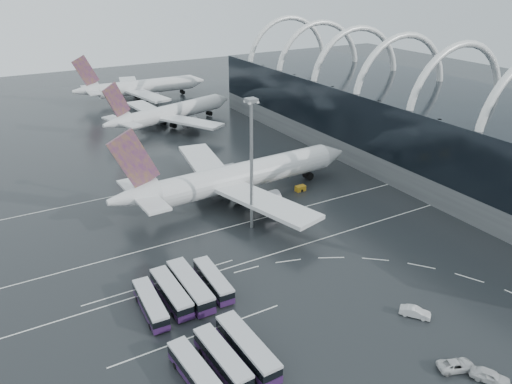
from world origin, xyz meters
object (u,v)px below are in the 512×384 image
bus_row_near_c (190,286)px  gse_cart_belly_b (301,167)px  airliner_gate_b (170,113)px  airliner_main (236,178)px  bus_row_near_b (171,293)px  bus_row_far_a (196,373)px  gse_cart_belly_e (266,171)px  van_curve_b (490,376)px  airliner_gate_c (140,88)px  bus_row_near_d (213,280)px  van_curve_a (456,365)px  floodlight_mast (251,150)px  gse_cart_belly_a (300,188)px  bus_row_far_b (222,359)px  bus_row_far_c (247,348)px  van_curve_c (415,312)px  bus_row_near_a (151,304)px  gse_cart_belly_c (273,196)px

bus_row_near_c → gse_cart_belly_b: 62.36m
airliner_gate_b → airliner_main: bearing=-114.0°
bus_row_near_b → bus_row_far_a: size_ratio=1.04×
gse_cart_belly_e → airliner_gate_b: bearing=97.0°
bus_row_far_a → van_curve_b: bus_row_far_a is taller
airliner_gate_c → bus_row_near_c: size_ratio=3.99×
airliner_main → gse_cart_belly_e: (14.58, 10.17, -4.69)m
bus_row_near_d → van_curve_a: size_ratio=2.33×
bus_row_near_c → floodlight_mast: size_ratio=0.50×
van_curve_a → gse_cart_belly_e: size_ratio=2.06×
gse_cart_belly_b → airliner_gate_b: bearing=106.4°
gse_cart_belly_a → bus_row_far_b: bearing=-134.7°
airliner_main → bus_row_far_c: (-23.67, -47.96, -3.54)m
bus_row_far_b → van_curve_b: bus_row_far_b is taller
airliner_gate_b → van_curve_c: airliner_gate_b is taller
bus_row_near_a → gse_cart_belly_b: 68.88m
airliner_gate_c → van_curve_b: size_ratio=10.93×
van_curve_b → floodlight_mast: (-6.21, 53.61, 16.65)m
airliner_gate_c → gse_cart_belly_e: size_ratio=21.96×
van_curve_a → van_curve_c: (3.73, 11.12, 0.07)m
bus_row_near_a → bus_row_near_d: bus_row_near_d is taller
gse_cart_belly_b → bus_row_far_b: bearing=-132.9°
airliner_main → airliner_gate_c: bearing=81.5°
bus_row_near_a → gse_cart_belly_b: bearing=-52.1°
bus_row_far_b → van_curve_c: bus_row_far_b is taller
bus_row_near_d → bus_row_near_c: bearing=91.1°
bus_row_far_a → gse_cart_belly_b: bus_row_far_a is taller
bus_row_near_a → floodlight_mast: size_ratio=0.43×
bus_row_far_c → gse_cart_belly_a: 59.06m
bus_row_far_c → van_curve_b: bearing=-128.9°
bus_row_far_a → van_curve_a: 35.63m
bus_row_near_d → gse_cart_belly_e: size_ratio=4.80×
floodlight_mast → gse_cart_belly_c: 22.93m
bus_row_far_a → van_curve_b: bearing=-123.5°
airliner_gate_b → gse_cart_belly_a: size_ratio=20.98×
airliner_gate_c → bus_row_far_b: 158.68m
bus_row_near_d → bus_row_far_c: bus_row_far_c is taller
van_curve_b → floodlight_mast: floodlight_mast is taller
airliner_gate_b → gse_cart_belly_a: 68.34m
airliner_gate_b → van_curve_c: 117.03m
airliner_gate_c → floodlight_mast: bearing=-96.1°
bus_row_near_d → gse_cart_belly_e: 53.61m
van_curve_a → floodlight_mast: 52.80m
bus_row_near_c → gse_cart_belly_e: 56.39m
airliner_main → bus_row_near_d: airliner_main is taller
van_curve_c → gse_cart_belly_e: van_curve_c is taller
bus_row_near_b → bus_row_far_a: bus_row_near_b is taller
van_curve_a → gse_cart_belly_c: van_curve_a is taller
bus_row_near_b → gse_cart_belly_e: 58.78m
airliner_gate_c → bus_row_near_d: bearing=-102.0°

